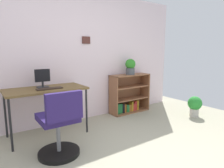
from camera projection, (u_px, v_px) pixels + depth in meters
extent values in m
cube|color=silver|center=(65.00, 57.00, 3.50)|extent=(5.20, 0.10, 2.40)
cube|color=#502A24|center=(86.00, 40.00, 3.62)|extent=(0.16, 0.02, 0.13)
cube|color=brown|center=(46.00, 89.00, 2.97)|extent=(1.17, 0.60, 0.03)
cylinder|color=black|center=(11.00, 125.00, 2.51)|extent=(0.03, 0.03, 0.72)
cylinder|color=black|center=(87.00, 111.00, 3.13)|extent=(0.03, 0.03, 0.72)
cylinder|color=black|center=(5.00, 115.00, 2.93)|extent=(0.03, 0.03, 0.72)
cylinder|color=black|center=(73.00, 104.00, 3.55)|extent=(0.03, 0.03, 0.72)
cylinder|color=#262628|center=(43.00, 87.00, 3.05)|extent=(0.19, 0.19, 0.01)
cylinder|color=#262628|center=(43.00, 84.00, 3.04)|extent=(0.03, 0.03, 0.08)
cube|color=black|center=(42.00, 75.00, 3.01)|extent=(0.23, 0.02, 0.19)
cube|color=#34261D|center=(50.00, 89.00, 2.89)|extent=(0.38, 0.12, 0.02)
cylinder|color=black|center=(59.00, 153.00, 2.49)|extent=(0.52, 0.52, 0.05)
cylinder|color=slate|center=(58.00, 136.00, 2.45)|extent=(0.05, 0.05, 0.40)
cube|color=#281B53|center=(58.00, 118.00, 2.41)|extent=(0.44, 0.44, 0.08)
cube|color=#281B53|center=(64.00, 106.00, 2.18)|extent=(0.42, 0.07, 0.32)
cube|color=brown|center=(113.00, 96.00, 3.94)|extent=(0.02, 0.30, 0.82)
cube|color=brown|center=(145.00, 91.00, 4.43)|extent=(0.02, 0.30, 0.82)
cube|color=brown|center=(130.00, 75.00, 4.12)|extent=(0.90, 0.30, 0.02)
cube|color=brown|center=(129.00, 111.00, 4.26)|extent=(0.90, 0.30, 0.02)
cube|color=brown|center=(126.00, 92.00, 4.30)|extent=(0.90, 0.02, 0.82)
cube|color=brown|center=(130.00, 99.00, 4.21)|extent=(0.85, 0.28, 0.02)
cube|color=brown|center=(130.00, 87.00, 4.17)|extent=(0.85, 0.28, 0.02)
cube|color=#237238|center=(115.00, 110.00, 4.01)|extent=(0.05, 0.10, 0.18)
cube|color=#237238|center=(117.00, 109.00, 4.04)|extent=(0.06, 0.10, 0.20)
cube|color=#237238|center=(120.00, 108.00, 4.08)|extent=(0.07, 0.09, 0.20)
cube|color=black|center=(122.00, 108.00, 4.11)|extent=(0.04, 0.12, 0.19)
cube|color=#99591E|center=(124.00, 108.00, 4.14)|extent=(0.05, 0.09, 0.18)
cube|color=#237238|center=(127.00, 108.00, 4.18)|extent=(0.07, 0.12, 0.15)
cube|color=#99591E|center=(129.00, 108.00, 4.22)|extent=(0.07, 0.10, 0.15)
cube|color=#B79323|center=(131.00, 106.00, 4.25)|extent=(0.03, 0.12, 0.21)
cube|color=#B22D28|center=(133.00, 107.00, 4.28)|extent=(0.05, 0.12, 0.16)
cube|color=#B22D28|center=(135.00, 105.00, 4.31)|extent=(0.05, 0.10, 0.20)
cube|color=#B79323|center=(136.00, 105.00, 4.33)|extent=(0.03, 0.13, 0.22)
cylinder|color=#474C51|center=(130.00, 71.00, 4.09)|extent=(0.18, 0.18, 0.14)
sphere|color=#2F8627|center=(130.00, 64.00, 4.06)|extent=(0.21, 0.21, 0.21)
cylinder|color=#B7B2A8|center=(194.00, 112.00, 3.96)|extent=(0.17, 0.17, 0.16)
sphere|color=#298B31|center=(195.00, 103.00, 3.93)|extent=(0.28, 0.28, 0.28)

